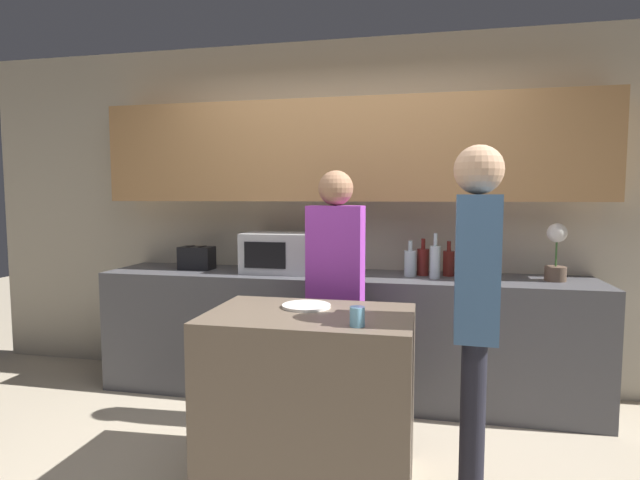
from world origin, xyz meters
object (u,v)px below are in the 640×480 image
object	(u,v)px
bottle_1	(423,261)
cup_0	(357,317)
potted_plant	(556,252)
person_left	(336,278)
toaster	(197,258)
bottle_4	(465,265)
person_center	(476,295)
plate_on_island	(306,306)
bottle_3	(449,263)
microwave	(279,252)
bottle_0	(410,263)
bottle_2	(435,261)

from	to	relation	value
bottle_1	cup_0	bearing A→B (deg)	-100.77
potted_plant	person_left	bearing A→B (deg)	-157.05
toaster	bottle_1	bearing A→B (deg)	2.16
bottle_4	person_center	bearing A→B (deg)	-91.79
plate_on_island	cup_0	xyz separation A→B (m)	(0.32, -0.33, 0.04)
bottle_1	bottle_3	xyz separation A→B (m)	(0.18, 0.00, -0.01)
microwave	bottle_0	xyz separation A→B (m)	(0.99, 0.01, -0.05)
bottle_2	person_center	xyz separation A→B (m)	(0.16, -1.18, -0.00)
bottle_2	person_center	size ratio (longest dim) A/B	0.18
potted_plant	bottle_3	distance (m)	0.72
potted_plant	bottle_1	world-z (taller)	potted_plant
cup_0	bottle_1	bearing A→B (deg)	79.23
potted_plant	person_left	size ratio (longest dim) A/B	0.24
bottle_2	cup_0	bearing A→B (deg)	-105.10
bottle_2	person_left	distance (m)	0.82
bottle_1	bottle_4	xyz separation A→B (m)	(0.28, -0.19, 0.01)
potted_plant	bottle_4	distance (m)	0.62
microwave	potted_plant	world-z (taller)	potted_plant
potted_plant	person_center	size ratio (longest dim) A/B	0.23
toaster	person_center	xyz separation A→B (m)	(2.00, -1.24, 0.03)
toaster	person_left	world-z (taller)	person_left
cup_0	person_left	bearing A→B (deg)	106.83
bottle_1	cup_0	size ratio (longest dim) A/B	2.97
toaster	cup_0	xyz separation A→B (m)	(1.47, -1.42, -0.06)
toaster	bottle_0	xyz separation A→B (m)	(1.66, 0.01, 0.01)
bottle_2	bottle_3	size ratio (longest dim) A/B	1.26
toaster	bottle_2	bearing A→B (deg)	-1.81
plate_on_island	bottle_0	bearing A→B (deg)	64.85
person_center	potted_plant	bearing A→B (deg)	-24.52
toaster	plate_on_island	xyz separation A→B (m)	(1.15, -1.08, -0.10)
bottle_3	bottle_1	bearing A→B (deg)	-178.78
person_left	person_center	bearing A→B (deg)	142.97
potted_plant	bottle_2	bearing A→B (deg)	-175.86
bottle_3	person_left	bearing A→B (deg)	-136.71
bottle_2	bottle_3	world-z (taller)	bottle_2
bottle_3	plate_on_island	world-z (taller)	bottle_3
bottle_3	plate_on_island	size ratio (longest dim) A/B	0.97
plate_on_island	cup_0	distance (m)	0.46
bottle_3	microwave	bearing A→B (deg)	-176.74
bottle_3	person_center	xyz separation A→B (m)	(0.07, -1.31, 0.02)
bottle_4	plate_on_island	bearing A→B (deg)	-132.61
bottle_2	bottle_3	xyz separation A→B (m)	(0.10, 0.13, -0.02)
potted_plant	bottle_4	size ratio (longest dim) A/B	1.36
cup_0	person_left	size ratio (longest dim) A/B	0.06
bottle_3	person_left	size ratio (longest dim) A/B	0.15
toaster	bottle_4	xyz separation A→B (m)	(2.04, -0.12, 0.02)
bottle_3	person_center	distance (m)	1.31
bottle_2	potted_plant	bearing A→B (deg)	4.14
bottle_3	plate_on_island	distance (m)	1.40
toaster	person_center	world-z (taller)	person_center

